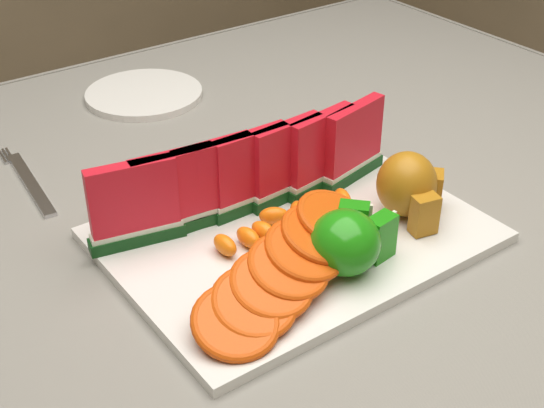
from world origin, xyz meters
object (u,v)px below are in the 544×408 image
fork (28,181)px  apple_cluster (349,240)px  pear_cluster (409,186)px  side_plate (144,94)px  platter (294,235)px

fork → apple_cluster: bearing=-62.1°
pear_cluster → side_plate: 0.50m
platter → side_plate: bearing=84.2°
apple_cluster → fork: size_ratio=0.57×
apple_cluster → pear_cluster: size_ratio=1.24×
platter → fork: (-0.20, 0.30, -0.00)m
side_plate → pear_cluster: bearing=-80.8°
pear_cluster → side_plate: size_ratio=0.39×
pear_cluster → side_plate: bearing=99.2°
pear_cluster → side_plate: (-0.08, 0.49, -0.05)m
platter → apple_cluster: apple_cluster is taller
apple_cluster → fork: apple_cluster is taller
pear_cluster → apple_cluster: bearing=-163.8°
apple_cluster → platter: bearing=93.8°
platter → apple_cluster: 0.09m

